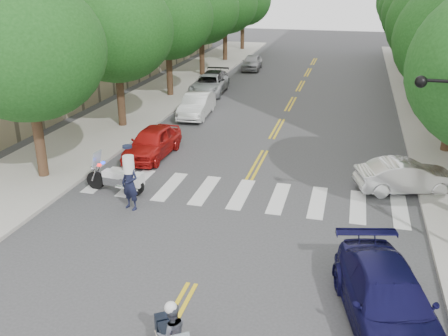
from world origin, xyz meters
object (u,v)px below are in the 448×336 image
(motorcycle_parked, at_px, (120,180))
(officer_standing, at_px, (130,184))
(convertible, at_px, (406,176))
(sedan_blue, at_px, (388,301))

(motorcycle_parked, height_order, officer_standing, officer_standing)
(motorcycle_parked, relative_size, convertible, 0.64)
(motorcycle_parked, height_order, sedan_blue, motorcycle_parked)
(motorcycle_parked, bearing_deg, officer_standing, -134.11)
(officer_standing, bearing_deg, motorcycle_parked, 151.00)
(motorcycle_parked, xyz_separation_m, convertible, (11.35, 3.10, 0.09))
(convertible, relative_size, sedan_blue, 0.79)
(officer_standing, bearing_deg, sedan_blue, -6.51)
(motorcycle_parked, relative_size, officer_standing, 1.27)
(officer_standing, distance_m, sedan_blue, 10.29)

